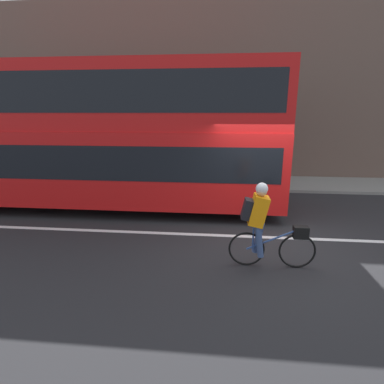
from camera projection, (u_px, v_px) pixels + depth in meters
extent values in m
plane|color=#232326|center=(267.00, 241.00, 6.64)|extent=(80.00, 80.00, 0.00)
cube|color=silver|center=(266.00, 237.00, 6.84)|extent=(50.00, 0.14, 0.01)
cube|color=gray|center=(247.00, 183.00, 11.89)|extent=(60.00, 2.44, 0.10)
cube|color=brown|center=(249.00, 92.00, 12.30)|extent=(60.00, 0.30, 7.15)
cylinder|color=black|center=(208.00, 193.00, 8.66)|extent=(1.01, 0.30, 1.01)
cube|color=red|center=(97.00, 164.00, 8.77)|extent=(10.57, 2.51, 1.98)
cube|color=black|center=(96.00, 156.00, 8.71)|extent=(10.14, 2.53, 0.87)
cube|color=red|center=(91.00, 98.00, 8.29)|extent=(10.57, 2.41, 1.73)
cube|color=black|center=(91.00, 95.00, 8.27)|extent=(10.14, 2.43, 0.97)
torus|color=black|center=(297.00, 251.00, 5.43)|extent=(0.66, 0.04, 0.66)
torus|color=black|center=(246.00, 249.00, 5.51)|extent=(0.66, 0.04, 0.66)
cylinder|color=#2D4C8C|center=(272.00, 239.00, 5.42)|extent=(0.92, 0.03, 0.45)
cylinder|color=#2D4C8C|center=(253.00, 237.00, 5.44)|extent=(0.03, 0.03, 0.49)
cube|color=black|center=(301.00, 232.00, 5.33)|extent=(0.26, 0.16, 0.22)
cube|color=orange|center=(258.00, 210.00, 5.30)|extent=(0.37, 0.32, 0.58)
cube|color=black|center=(247.00, 209.00, 5.32)|extent=(0.21, 0.26, 0.38)
cylinder|color=#384C7A|center=(258.00, 238.00, 5.53)|extent=(0.21, 0.11, 0.60)
cylinder|color=#384C7A|center=(259.00, 242.00, 5.36)|extent=(0.19, 0.11, 0.60)
sphere|color=tan|center=(262.00, 191.00, 5.21)|extent=(0.19, 0.19, 0.19)
sphere|color=silver|center=(262.00, 189.00, 5.20)|extent=(0.21, 0.21, 0.21)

